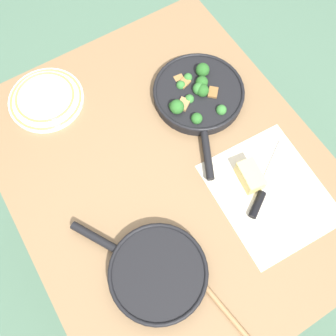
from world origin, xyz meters
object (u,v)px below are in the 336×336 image
(skillet_eggs, at_px, (157,273))
(wooden_spoon, at_px, (209,291))
(cheese_block, at_px, (250,176))
(skillet_broccoli, at_px, (198,94))
(dinner_plate_stack, at_px, (46,98))
(grater_knife, at_px, (264,189))

(skillet_eggs, xyz_separation_m, wooden_spoon, (-0.11, -0.10, -0.01))
(wooden_spoon, xyz_separation_m, cheese_block, (0.21, -0.29, 0.02))
(skillet_broccoli, distance_m, dinner_plate_stack, 0.51)
(wooden_spoon, xyz_separation_m, dinner_plate_stack, (0.79, 0.12, 0.00))
(skillet_eggs, bearing_deg, skillet_broccoli, -74.17)
(skillet_broccoli, distance_m, skillet_eggs, 0.59)
(skillet_broccoli, height_order, skillet_eggs, skillet_broccoli)
(skillet_broccoli, relative_size, skillet_eggs, 1.12)
(skillet_eggs, bearing_deg, cheese_block, -106.14)
(skillet_eggs, height_order, wooden_spoon, skillet_eggs)
(wooden_spoon, height_order, dinner_plate_stack, dinner_plate_stack)
(skillet_eggs, bearing_deg, grater_knife, -113.88)
(skillet_broccoli, height_order, cheese_block, skillet_broccoli)
(cheese_block, relative_size, dinner_plate_stack, 0.40)
(wooden_spoon, bearing_deg, skillet_eggs, 31.23)
(wooden_spoon, distance_m, grater_knife, 0.34)
(skillet_broccoli, bearing_deg, dinner_plate_stack, -93.86)
(cheese_block, xyz_separation_m, dinner_plate_stack, (0.58, 0.41, -0.01))
(skillet_broccoli, bearing_deg, wooden_spoon, -3.88)
(grater_knife, xyz_separation_m, dinner_plate_stack, (0.63, 0.43, 0.00))
(skillet_eggs, height_order, cheese_block, cheese_block)
(wooden_spoon, relative_size, grater_knife, 1.40)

